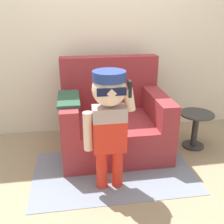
# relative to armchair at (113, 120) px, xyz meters

# --- Properties ---
(ground_plane) EXTENTS (10.00, 10.00, 0.00)m
(ground_plane) POSITION_rel_armchair_xyz_m (-0.08, -0.22, -0.34)
(ground_plane) COLOR #998466
(wall_back) EXTENTS (10.00, 0.05, 2.60)m
(wall_back) POSITION_rel_armchair_xyz_m (-0.08, 0.57, 0.96)
(wall_back) COLOR beige
(wall_back) RESTS_ON ground_plane
(armchair) EXTENTS (1.14, 0.92, 1.00)m
(armchair) POSITION_rel_armchair_xyz_m (0.00, 0.00, 0.00)
(armchair) COLOR maroon
(armchair) RESTS_ON ground_plane
(person_child) EXTENTS (0.44, 0.33, 1.07)m
(person_child) POSITION_rel_armchair_xyz_m (-0.14, -0.71, 0.37)
(person_child) COLOR red
(person_child) RESTS_ON ground_plane
(side_table) EXTENTS (0.38, 0.38, 0.42)m
(side_table) POSITION_rel_armchair_xyz_m (0.93, -0.13, -0.08)
(side_table) COLOR #333333
(side_table) RESTS_ON ground_plane
(rug) EXTENTS (1.56, 0.94, 0.01)m
(rug) POSITION_rel_armchair_xyz_m (-0.07, -0.50, -0.33)
(rug) COLOR gray
(rug) RESTS_ON ground_plane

